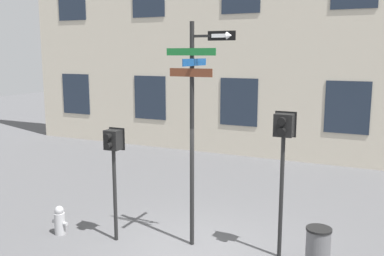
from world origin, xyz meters
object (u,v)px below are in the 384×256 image
(street_sign_pole, at_px, (195,114))
(fire_hydrant, at_px, (60,221))
(pedestrian_signal_right, at_px, (283,143))
(pedestrian_signal_left, at_px, (113,153))
(trash_bin, at_px, (318,250))

(street_sign_pole, xyz_separation_m, fire_hydrant, (-2.97, -0.78, -2.48))
(pedestrian_signal_right, bearing_deg, pedestrian_signal_left, -167.87)
(fire_hydrant, distance_m, trash_bin, 5.55)
(trash_bin, bearing_deg, fire_hydrant, -172.89)
(pedestrian_signal_left, relative_size, pedestrian_signal_right, 0.84)
(pedestrian_signal_right, height_order, trash_bin, pedestrian_signal_right)
(pedestrian_signal_left, xyz_separation_m, trash_bin, (4.19, 0.41, -1.51))
(street_sign_pole, relative_size, pedestrian_signal_right, 1.59)
(fire_hydrant, bearing_deg, trash_bin, 7.11)
(street_sign_pole, distance_m, pedestrian_signal_left, 1.93)
(pedestrian_signal_left, bearing_deg, trash_bin, 5.56)
(pedestrian_signal_right, bearing_deg, street_sign_pole, -172.45)
(pedestrian_signal_left, distance_m, fire_hydrant, 2.11)
(street_sign_pole, relative_size, pedestrian_signal_left, 1.88)
(pedestrian_signal_left, relative_size, fire_hydrant, 3.73)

